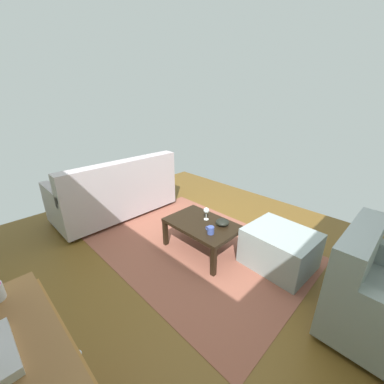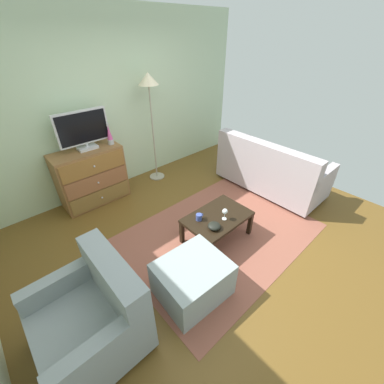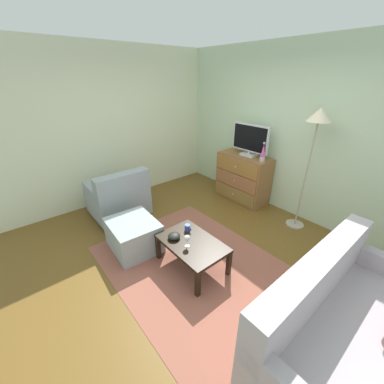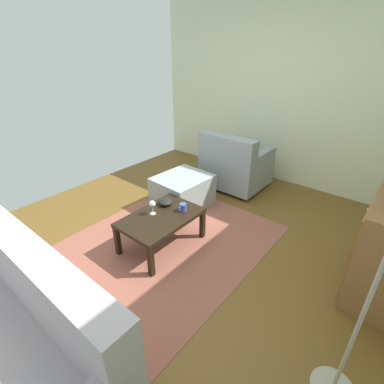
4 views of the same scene
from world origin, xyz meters
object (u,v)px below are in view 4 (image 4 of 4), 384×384
wine_glass (152,204)px  ottoman (183,191)px  bowl_decorative (165,202)px  couch_large (6,341)px  armchair (234,166)px  coffee_table (161,220)px  mug (183,207)px

wine_glass → ottoman: 0.92m
wine_glass → bowl_decorative: (-0.22, -0.03, -0.08)m
couch_large → armchair: 3.37m
couch_large → armchair: couch_large is taller
wine_glass → ottoman: bearing=-159.9°
coffee_table → bowl_decorative: 0.25m
bowl_decorative → coffee_table: bearing=32.2°
wine_glass → couch_large: size_ratio=0.09×
coffee_table → ottoman: size_ratio=1.22×
coffee_table → ottoman: bearing=-153.8°
wine_glass → couch_large: couch_large is taller
wine_glass → ottoman: size_ratio=0.22×
mug → ottoman: bearing=-138.6°
coffee_table → couch_large: size_ratio=0.48×
ottoman → couch_large: bearing=15.1°
armchair → mug: bearing=10.5°
coffee_table → mug: 0.27m
mug → ottoman: (-0.58, -0.51, -0.21)m
coffee_table → couch_large: (1.60, 0.25, 0.03)m
mug → couch_large: (1.83, 0.14, -0.06)m
wine_glass → armchair: 1.77m
mug → bowl_decorative: bearing=-84.0°
bowl_decorative → armchair: armchair is taller
coffee_table → wine_glass: bearing=-76.4°
bowl_decorative → armchair: (-1.54, -0.04, -0.07)m
coffee_table → armchair: size_ratio=0.98×
armchair → bowl_decorative: bearing=1.6°
coffee_table → couch_large: couch_large is taller
bowl_decorative → ottoman: 0.69m
coffee_table → ottoman: (-0.80, -0.40, -0.11)m
mug → armchair: size_ratio=0.13×
bowl_decorative → couch_large: bearing=11.8°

